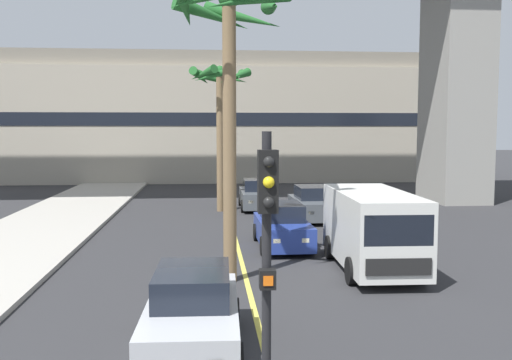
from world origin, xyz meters
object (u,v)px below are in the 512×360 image
at_px(car_queue_front, 312,204).
at_px(car_queue_fourth, 193,314).
at_px(palm_tree_mid_median, 220,93).
at_px(traffic_light_median_near, 267,253).
at_px(delivery_van, 372,228).
at_px(palm_tree_near_median, 229,43).
at_px(car_queue_third, 257,195).
at_px(car_queue_second, 282,227).

bearing_deg(car_queue_front, car_queue_fourth, -108.59).
xyz_separation_m(car_queue_front, palm_tree_mid_median, (-4.21, 3.09, 5.32)).
relative_size(car_queue_front, car_queue_fourth, 0.99).
height_order(car_queue_fourth, traffic_light_median_near, traffic_light_median_near).
distance_m(delivery_van, palm_tree_mid_median, 14.15).
relative_size(car_queue_front, traffic_light_median_near, 0.98).
relative_size(palm_tree_near_median, palm_tree_mid_median, 1.09).
bearing_deg(car_queue_front, palm_tree_near_median, -112.29).
height_order(delivery_van, palm_tree_mid_median, palm_tree_mid_median).
xyz_separation_m(car_queue_front, delivery_van, (0.02, -9.54, 0.57)).
bearing_deg(car_queue_front, traffic_light_median_near, -102.23).
distance_m(car_queue_third, car_queue_fourth, 19.44).
xyz_separation_m(car_queue_second, palm_tree_mid_median, (-2.00, 9.06, 5.32)).
bearing_deg(car_queue_front, car_queue_second, -110.31).
distance_m(car_queue_front, car_queue_fourth, 16.22).
bearing_deg(car_queue_fourth, delivery_van, 48.33).
xyz_separation_m(car_queue_front, car_queue_fourth, (-5.17, -15.37, 0.00)).
height_order(car_queue_third, traffic_light_median_near, traffic_light_median_near).
xyz_separation_m(car_queue_third, palm_tree_mid_median, (-1.95, -0.76, 5.32)).
distance_m(car_queue_third, palm_tree_mid_median, 5.72).
xyz_separation_m(car_queue_third, traffic_light_median_near, (-1.90, -23.00, 1.99)).
xyz_separation_m(car_queue_fourth, palm_tree_mid_median, (0.97, 18.47, 5.32)).
height_order(car_queue_fourth, delivery_van, delivery_van).
xyz_separation_m(car_queue_fourth, delivery_van, (5.19, 5.83, 0.57)).
height_order(car_queue_front, palm_tree_mid_median, palm_tree_mid_median).
xyz_separation_m(delivery_van, palm_tree_mid_median, (-4.22, 12.64, 4.75)).
bearing_deg(car_queue_third, palm_tree_mid_median, -158.78).
distance_m(car_queue_fourth, traffic_light_median_near, 4.39).
distance_m(car_queue_third, traffic_light_median_near, 23.16).
xyz_separation_m(car_queue_third, palm_tree_near_median, (-2.01, -14.24, 5.79)).
height_order(car_queue_front, car_queue_third, same).
relative_size(car_queue_third, palm_tree_near_median, 0.51).
height_order(palm_tree_near_median, palm_tree_mid_median, palm_tree_near_median).
xyz_separation_m(car_queue_second, car_queue_fourth, (-2.96, -9.41, 0.00)).
height_order(car_queue_second, car_queue_fourth, same).
bearing_deg(delivery_van, palm_tree_mid_median, 108.48).
height_order(delivery_van, traffic_light_median_near, traffic_light_median_near).
distance_m(car_queue_fourth, palm_tree_near_median, 7.70).
bearing_deg(car_queue_fourth, palm_tree_near_median, 79.62).
bearing_deg(car_queue_fourth, traffic_light_median_near, -74.85).
xyz_separation_m(car_queue_second, car_queue_third, (-0.05, 9.82, 0.00)).
relative_size(car_queue_third, delivery_van, 0.78).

